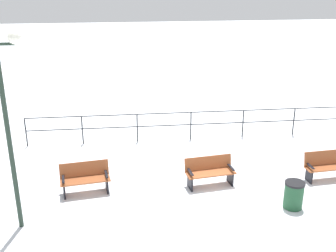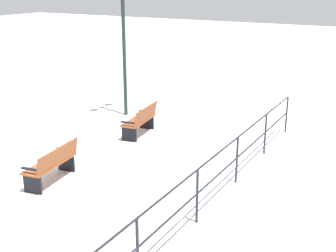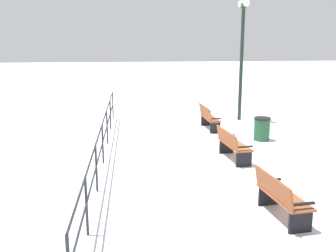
{
  "view_description": "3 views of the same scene",
  "coord_description": "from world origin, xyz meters",
  "px_view_note": "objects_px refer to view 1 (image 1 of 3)",
  "views": [
    {
      "loc": [
        11.44,
        -2.57,
        6.41
      ],
      "look_at": [
        -2.58,
        -1.01,
        1.0
      ],
      "focal_mm": 45.13,
      "sensor_mm": 36.0,
      "label": 1
    },
    {
      "loc": [
        -6.98,
        7.03,
        4.51
      ],
      "look_at": [
        -2.35,
        -1.18,
        1.42
      ],
      "focal_mm": 48.32,
      "sensor_mm": 36.0,
      "label": 2
    },
    {
      "loc": [
        -2.78,
        -10.95,
        3.6
      ],
      "look_at": [
        -1.88,
        -0.71,
        1.21
      ],
      "focal_mm": 43.03,
      "sensor_mm": 36.0,
      "label": 3
    }
  ],
  "objects_px": {
    "bench_nearest": "(85,178)",
    "trash_bin": "(294,195)",
    "bench_second": "(210,171)",
    "bench_third": "(327,165)",
    "lamppost_near": "(2,92)"
  },
  "relations": [
    {
      "from": "bench_nearest",
      "to": "trash_bin",
      "type": "distance_m",
      "value": 6.05
    },
    {
      "from": "bench_second",
      "to": "bench_third",
      "type": "bearing_deg",
      "value": 81.93
    },
    {
      "from": "bench_second",
      "to": "trash_bin",
      "type": "xyz_separation_m",
      "value": [
        1.54,
        2.07,
        -0.06
      ]
    },
    {
      "from": "bench_second",
      "to": "lamppost_near",
      "type": "bearing_deg",
      "value": -80.87
    },
    {
      "from": "bench_third",
      "to": "bench_second",
      "type": "bearing_deg",
      "value": -95.13
    },
    {
      "from": "bench_nearest",
      "to": "bench_third",
      "type": "relative_size",
      "value": 1.0
    },
    {
      "from": "bench_nearest",
      "to": "bench_third",
      "type": "xyz_separation_m",
      "value": [
        -0.01,
        7.57,
        0.01
      ]
    },
    {
      "from": "bench_second",
      "to": "lamppost_near",
      "type": "xyz_separation_m",
      "value": [
        1.64,
        -5.34,
        3.2
      ]
    },
    {
      "from": "bench_nearest",
      "to": "trash_bin",
      "type": "bearing_deg",
      "value": 67.45
    },
    {
      "from": "bench_second",
      "to": "trash_bin",
      "type": "bearing_deg",
      "value": 45.48
    },
    {
      "from": "bench_third",
      "to": "trash_bin",
      "type": "relative_size",
      "value": 1.93
    },
    {
      "from": "bench_nearest",
      "to": "lamppost_near",
      "type": "bearing_deg",
      "value": -52.02
    },
    {
      "from": "bench_nearest",
      "to": "bench_third",
      "type": "height_order",
      "value": "bench_third"
    },
    {
      "from": "lamppost_near",
      "to": "trash_bin",
      "type": "relative_size",
      "value": 6.4
    },
    {
      "from": "trash_bin",
      "to": "bench_second",
      "type": "bearing_deg",
      "value": -126.6
    }
  ]
}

